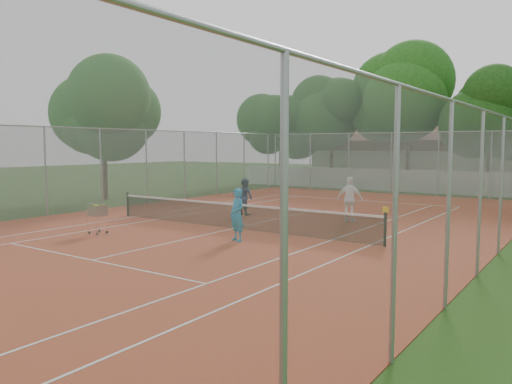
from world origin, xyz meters
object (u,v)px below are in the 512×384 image
Objects in this scene: clubhouse at (417,157)px; player_near at (237,215)px; tennis_net at (233,216)px; player_far_right at (350,199)px; player_far_left at (245,197)px; ball_hopper at (98,218)px.

player_near is (3.60, -30.89, -1.31)m from clubhouse.
tennis_net is at bearing -86.05° from clubhouse.
tennis_net is at bearing 50.29° from player_far_right.
player_far_left reaches higher than tennis_net.
player_far_right reaches higher than tennis_net.
player_far_right is at bearing 54.81° from tennis_net.
player_far_left is (0.13, -25.69, -1.35)m from clubhouse.
player_near is at bearing 73.21° from player_far_right.
clubhouse reaches higher than player_far_left.
clubhouse is 9.93× the size of player_far_left.
clubhouse is 25.39m from player_far_right.
clubhouse is at bearing 72.83° from ball_hopper.
player_far_left is (-3.47, 5.20, -0.05)m from player_near.
tennis_net is 6.39× the size of player_far_right.
clubhouse is 31.13m from player_near.
clubhouse is 32.74m from ball_hopper.
player_near is 1.53× the size of ball_hopper.
player_near is at bearing 5.30° from ball_hopper.
tennis_net is at bearing 136.05° from player_far_left.
player_far_left is 1.45× the size of ball_hopper.
tennis_net is 5.06m from player_far_right.
player_far_left is (-1.87, 3.31, 0.34)m from tennis_net.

